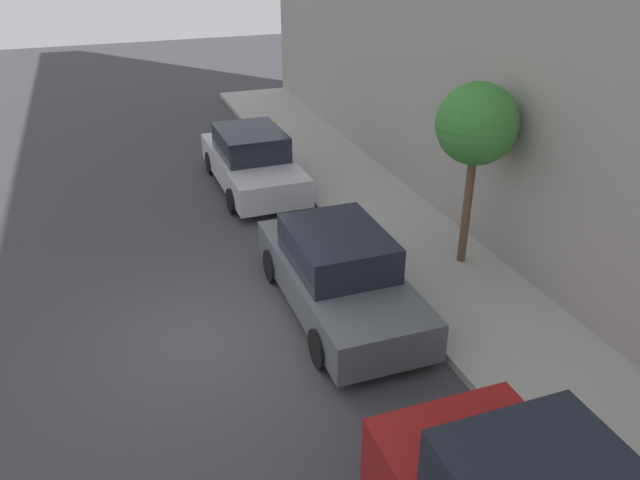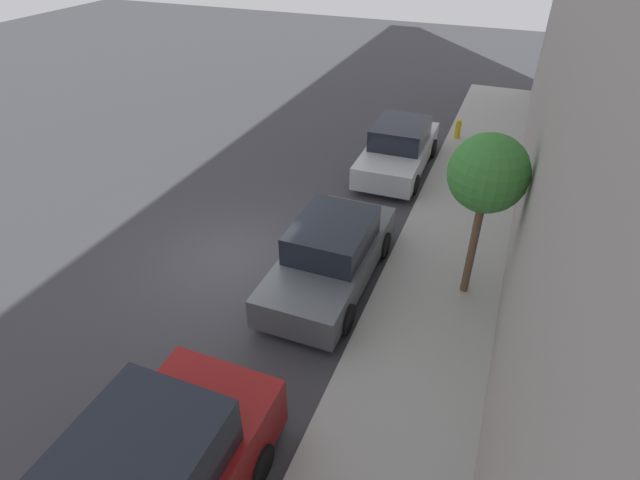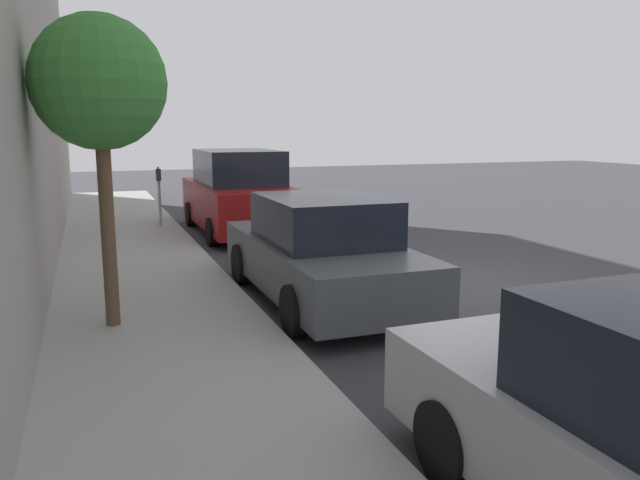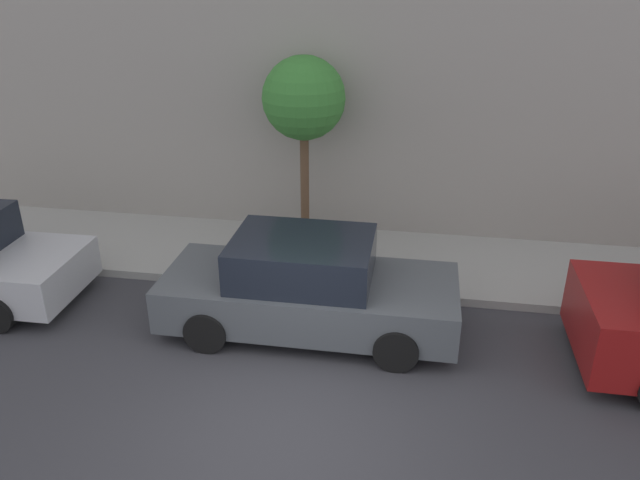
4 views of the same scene
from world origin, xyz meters
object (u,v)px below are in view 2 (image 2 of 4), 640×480
Objects in this scene: parked_sedan_third at (399,148)px; street_tree at (488,175)px; parked_sedan_second at (331,255)px; fire_hydrant at (458,128)px.

street_tree is (2.94, -5.59, 2.25)m from parked_sedan_third.
street_tree reaches higher than parked_sedan_second.
street_tree reaches higher than fire_hydrant.
parked_sedan_third is at bearing 117.77° from street_tree.
parked_sedan_third is 1.25× the size of street_tree.
street_tree is 9.07m from fire_hydrant.
parked_sedan_second is 9.30m from fire_hydrant.
fire_hydrant is (1.42, 9.18, -0.23)m from parked_sedan_second.
parked_sedan_second is 1.24× the size of street_tree.
parked_sedan_third is (-0.02, 6.18, 0.00)m from parked_sedan_second.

